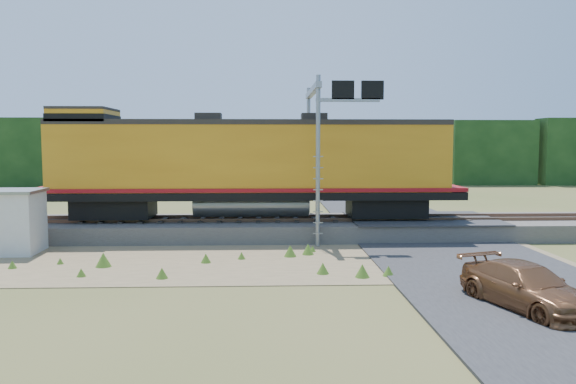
{
  "coord_description": "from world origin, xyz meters",
  "views": [
    {
      "loc": [
        -0.46,
        -20.72,
        4.48
      ],
      "look_at": [
        0.41,
        3.0,
        2.4
      ],
      "focal_mm": 35.0,
      "sensor_mm": 36.0,
      "label": 1
    }
  ],
  "objects_px": {
    "shed": "(13,221)",
    "signal_gantry": "(322,121)",
    "locomotive": "(245,164)",
    "car": "(526,287)"
  },
  "relations": [
    {
      "from": "car",
      "to": "shed",
      "type": "bearing_deg",
      "value": 136.65
    },
    {
      "from": "locomotive",
      "to": "car",
      "type": "xyz_separation_m",
      "value": [
        8.04,
        -12.13,
        -2.89
      ]
    },
    {
      "from": "locomotive",
      "to": "shed",
      "type": "relative_size",
      "value": 7.65
    },
    {
      "from": "signal_gantry",
      "to": "car",
      "type": "relative_size",
      "value": 1.75
    },
    {
      "from": "shed",
      "to": "signal_gantry",
      "type": "xyz_separation_m",
      "value": [
        12.83,
        3.17,
        4.17
      ]
    },
    {
      "from": "signal_gantry",
      "to": "locomotive",
      "type": "bearing_deg",
      "value": 169.42
    },
    {
      "from": "shed",
      "to": "signal_gantry",
      "type": "bearing_deg",
      "value": 11.74
    },
    {
      "from": "shed",
      "to": "locomotive",
      "type": "bearing_deg",
      "value": 20.5
    },
    {
      "from": "shed",
      "to": "car",
      "type": "xyz_separation_m",
      "value": [
        17.26,
        -8.28,
        -0.71
      ]
    },
    {
      "from": "locomotive",
      "to": "car",
      "type": "bearing_deg",
      "value": -56.46
    }
  ]
}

